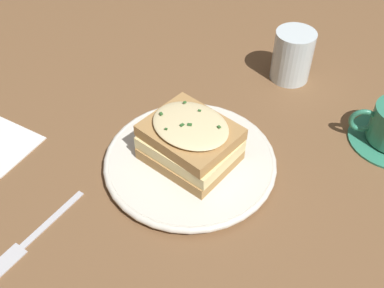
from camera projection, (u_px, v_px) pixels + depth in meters
name	position (u px, v px, depth m)	size (l,w,h in m)	color
ground_plane	(194.00, 152.00, 0.68)	(2.40, 2.40, 0.00)	brown
dinner_plate	(192.00, 162.00, 0.66)	(0.25, 0.25, 0.02)	silver
sandwich	(191.00, 141.00, 0.63)	(0.16, 0.15, 0.07)	#B2844C
water_glass	(292.00, 56.00, 0.78)	(0.07, 0.07, 0.09)	silver
fork	(21.00, 247.00, 0.56)	(0.08, 0.16, 0.00)	silver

